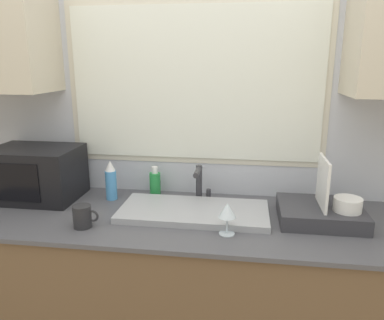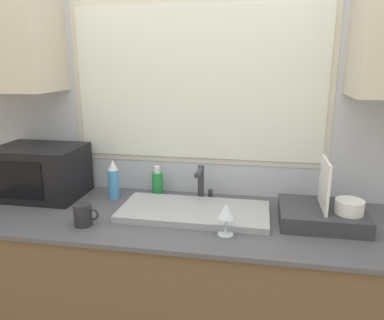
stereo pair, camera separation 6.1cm
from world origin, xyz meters
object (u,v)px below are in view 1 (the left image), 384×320
Objects in this scene: faucet at (200,181)px; mug_near_sink at (83,216)px; dish_rack at (323,210)px; soap_bottle at (155,183)px; wine_glass at (227,211)px; microwave at (36,173)px; spray_bottle at (111,181)px.

faucet is 0.60m from mug_near_sink.
faucet is 0.50× the size of dish_rack.
soap_bottle is at bearing 167.89° from faucet.
mug_near_sink is 0.62m from wine_glass.
dish_rack is 0.47m from wine_glass.
soap_bottle is (-0.82, 0.22, 0.02)m from dish_rack.
microwave is 3.87× the size of mug_near_sink.
mug_near_sink is at bearing -168.20° from dish_rack.
faucet reaches higher than wine_glass.
microwave is 1.20× the size of dish_rack.
microwave reaches higher than faucet.
faucet reaches higher than mug_near_sink.
microwave is 1.05m from wine_glass.
mug_near_sink is at bearing -38.48° from microwave.
faucet is 0.46m from spray_bottle.
microwave is 2.13× the size of spray_bottle.
microwave is at bearing 164.04° from wine_glass.
dish_rack is at bearing -7.07° from spray_bottle.
faucet is 0.60m from dish_rack.
spray_bottle is at bearing 5.19° from microwave.
microwave is at bearing -175.20° from faucet.
wine_glass is (0.62, 0.02, 0.05)m from mug_near_sink.
spray_bottle is at bearing -175.53° from faucet.
soap_bottle reaches higher than wine_glass.
wine_glass is (0.62, -0.33, 0.00)m from spray_bottle.
dish_rack is at bearing -3.71° from microwave.
spray_bottle reaches higher than faucet.
faucet is 0.89× the size of spray_bottle.
mug_near_sink is 0.82× the size of wine_glass.
faucet is 0.39m from wine_glass.
spray_bottle is at bearing 172.93° from dish_rack.
microwave reaches higher than soap_bottle.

